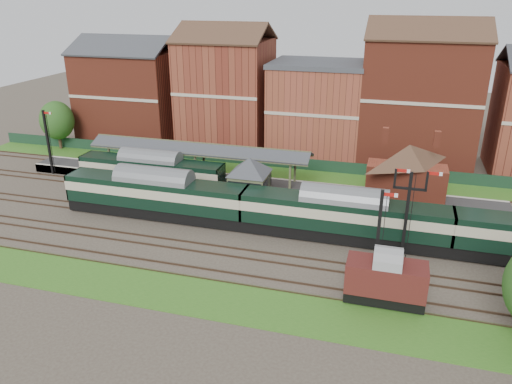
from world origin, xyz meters
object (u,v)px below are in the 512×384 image
(signal_box, at_px, (250,185))
(platform_railcar, at_px, (151,171))
(dmu_train, at_px, (343,215))
(goods_van_a, at_px, (386,279))
(semaphore_bracket, at_px, (407,211))

(signal_box, xyz_separation_m, platform_railcar, (-12.54, 3.25, -0.91))
(dmu_train, bearing_deg, platform_railcar, 163.72)
(goods_van_a, bearing_deg, platform_railcar, 149.59)
(signal_box, distance_m, semaphore_bracket, 16.16)
(semaphore_bracket, bearing_deg, signal_box, 159.08)
(signal_box, relative_size, dmu_train, 0.11)
(signal_box, relative_size, goods_van_a, 1.06)
(platform_railcar, xyz_separation_m, goods_van_a, (26.41, -15.50, -0.32))
(semaphore_bracket, relative_size, platform_railcar, 0.49)
(goods_van_a, bearing_deg, semaphore_bracket, 79.78)
(signal_box, relative_size, semaphore_bracket, 0.73)
(signal_box, bearing_deg, goods_van_a, -41.46)
(dmu_train, distance_m, goods_van_a, 9.93)
(signal_box, height_order, goods_van_a, signal_box)
(semaphore_bracket, height_order, platform_railcar, semaphore_bracket)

